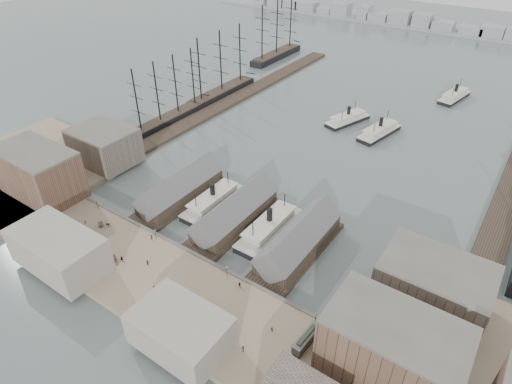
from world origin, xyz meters
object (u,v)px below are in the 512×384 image
Objects in this scene: horse_cart_left at (106,224)px; horse_cart_center at (119,259)px; tram at (306,340)px; horse_cart_right at (204,315)px; ferry_docked_west at (213,200)px.

horse_cart_center is at bearing -84.55° from horse_cart_left.
tram is 28.29m from horse_cart_right.
horse_cart_center reaches higher than horse_cart_right.
ferry_docked_west is at bearing -0.20° from horse_cart_left.
ferry_docked_west reaches higher than horse_cart_left.
tram is at bearing -58.90° from horse_cart_left.
horse_cart_left is (-80.29, 2.28, -1.00)m from tram.
horse_cart_right is (36.11, -1.64, -0.01)m from horse_cart_center.
horse_cart_left is 0.97× the size of horse_cart_right.
tram is 63.51m from horse_cart_center.
tram is 2.11× the size of horse_cart_right.
horse_cart_center reaches higher than horse_cart_left.
horse_cart_right is (-27.06, -8.19, -0.97)m from tram.
horse_cart_right is at bearing -68.40° from horse_cart_left.
horse_cart_left is 0.94× the size of horse_cart_center.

